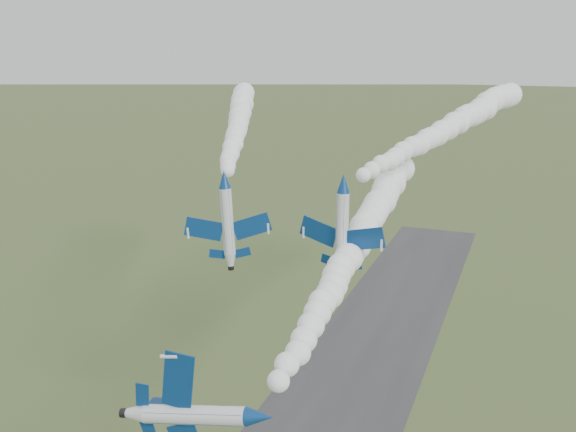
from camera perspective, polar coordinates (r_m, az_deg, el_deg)
name	(u,v)px	position (r m, az deg, el deg)	size (l,w,h in m)	color
jet_lead	(260,418)	(47.08, -2.51, -17.48)	(3.31, 12.06, 9.88)	silver
smoke_trail_jet_lead	(361,235)	(79.15, 6.51, -1.67)	(4.69, 68.50, 4.69)	white
jet_pair_left	(224,179)	(77.09, -5.69, 3.27)	(10.46, 11.97, 3.12)	silver
smoke_trail_jet_pair_left	(238,121)	(115.87, -4.45, 8.45)	(4.72, 72.91, 4.72)	white
jet_pair_right	(343,183)	(71.60, 4.91, 2.92)	(10.61, 12.55, 3.09)	silver
smoke_trail_jet_pair_right	(455,123)	(108.34, 14.65, 7.99)	(4.91, 74.31, 4.91)	white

